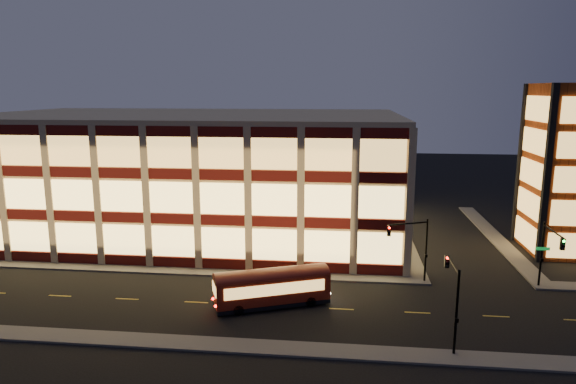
# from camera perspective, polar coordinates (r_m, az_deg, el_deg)

# --- Properties ---
(ground) EXTENTS (200.00, 200.00, 0.00)m
(ground) POSITION_cam_1_polar(r_m,az_deg,el_deg) (50.69, -12.60, -8.98)
(ground) COLOR black
(ground) RESTS_ON ground
(sidewalk_office_south) EXTENTS (54.00, 2.00, 0.15)m
(sidewalk_office_south) POSITION_cam_1_polar(r_m,az_deg,el_deg) (52.56, -15.38, -8.29)
(sidewalk_office_south) COLOR #514F4C
(sidewalk_office_south) RESTS_ON ground
(sidewalk_office_east) EXTENTS (2.00, 30.00, 0.15)m
(sidewalk_office_east) POSITION_cam_1_polar(r_m,az_deg,el_deg) (64.57, 12.42, -4.47)
(sidewalk_office_east) COLOR #514F4C
(sidewalk_office_east) RESTS_ON ground
(sidewalk_tower_west) EXTENTS (2.00, 30.00, 0.15)m
(sidewalk_tower_west) POSITION_cam_1_polar(r_m,az_deg,el_deg) (66.66, 21.89, -4.54)
(sidewalk_tower_west) COLOR #514F4C
(sidewalk_tower_west) RESTS_ON ground
(sidewalk_near) EXTENTS (100.00, 2.00, 0.15)m
(sidewalk_near) POSITION_cam_1_polar(r_m,az_deg,el_deg) (39.62, -18.90, -15.18)
(sidewalk_near) COLOR #514F4C
(sidewalk_near) RESTS_ON ground
(office_building) EXTENTS (50.45, 30.45, 14.50)m
(office_building) POSITION_cam_1_polar(r_m,az_deg,el_deg) (65.39, -10.51, 2.24)
(office_building) COLOR tan
(office_building) RESTS_ON ground
(stair_tower) EXTENTS (8.60, 8.60, 18.00)m
(stair_tower) POSITION_cam_1_polar(r_m,az_deg,el_deg) (62.17, 29.00, 2.17)
(stair_tower) COLOR #8C3814
(stair_tower) RESTS_ON ground
(traffic_signal_far) EXTENTS (3.79, 1.87, 6.00)m
(traffic_signal_far) POSITION_cam_1_polar(r_m,az_deg,el_deg) (47.37, 13.70, -5.24)
(traffic_signal_far) COLOR black
(traffic_signal_far) RESTS_ON ground
(traffic_signal_right) EXTENTS (1.20, 4.37, 6.00)m
(traffic_signal_right) POSITION_cam_1_polar(r_m,az_deg,el_deg) (49.33, 27.00, -5.53)
(traffic_signal_right) COLOR black
(traffic_signal_right) RESTS_ON ground
(traffic_signal_near) EXTENTS (0.32, 4.45, 6.00)m
(traffic_signal_near) POSITION_cam_1_polar(r_m,az_deg,el_deg) (37.05, 17.86, -10.16)
(traffic_signal_near) COLOR black
(traffic_signal_near) RESTS_ON ground
(trolley_bus) EXTENTS (9.49, 5.67, 3.15)m
(trolley_bus) POSITION_cam_1_polar(r_m,az_deg,el_deg) (42.28, -1.80, -10.34)
(trolley_bus) COLOR maroon
(trolley_bus) RESTS_ON ground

